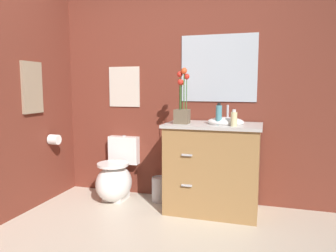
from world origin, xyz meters
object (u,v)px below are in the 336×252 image
(wall_poster, at_px, (124,87))
(wall_mirror, at_px, (218,68))
(flower_vase, at_px, (182,105))
(toilet_paper_roll, at_px, (54,140))
(soap_bottle, at_px, (234,119))
(vanity_cabinet, at_px, (213,167))
(toilet, at_px, (116,178))
(trash_bin, at_px, (160,189))
(hanging_towel, at_px, (32,88))
(lotion_bottle, at_px, (219,115))

(wall_poster, xyz_separation_m, wall_mirror, (1.09, 0.00, 0.19))
(flower_vase, height_order, toilet_paper_roll, flower_vase)
(soap_bottle, relative_size, toilet_paper_roll, 1.41)
(vanity_cabinet, height_order, soap_bottle, vanity_cabinet)
(toilet, xyz_separation_m, trash_bin, (0.49, 0.09, -0.11))
(toilet, bearing_deg, soap_bottle, -7.42)
(soap_bottle, bearing_deg, flower_vase, 172.72)
(toilet, distance_m, toilet_paper_roll, 0.80)
(wall_poster, xyz_separation_m, hanging_towel, (-0.69, -0.71, -0.01))
(lotion_bottle, xyz_separation_m, trash_bin, (-0.66, 0.20, -0.86))
(flower_vase, bearing_deg, hanging_towel, -167.17)
(flower_vase, relative_size, wall_mirror, 0.68)
(wall_poster, height_order, hanging_towel, hanging_towel)
(wall_mirror, bearing_deg, wall_poster, 180.00)
(flower_vase, distance_m, lotion_bottle, 0.37)
(trash_bin, bearing_deg, wall_mirror, 17.02)
(wall_poster, bearing_deg, soap_bottle, -18.60)
(toilet_paper_roll, bearing_deg, vanity_cabinet, 5.62)
(toilet, distance_m, trash_bin, 0.51)
(wall_poster, bearing_deg, wall_mirror, 0.00)
(hanging_towel, bearing_deg, soap_bottle, 7.78)
(toilet, distance_m, soap_bottle, 1.49)
(toilet, distance_m, flower_vase, 1.15)
(vanity_cabinet, xyz_separation_m, wall_poster, (-1.09, 0.29, 0.80))
(trash_bin, bearing_deg, lotion_bottle, -16.74)
(flower_vase, bearing_deg, trash_bin, 147.42)
(flower_vase, relative_size, soap_bottle, 3.53)
(trash_bin, bearing_deg, hanging_towel, -156.02)
(flower_vase, relative_size, hanging_towel, 1.05)
(toilet_paper_roll, bearing_deg, wall_mirror, 15.07)
(vanity_cabinet, xyz_separation_m, soap_bottle, (0.21, -0.14, 0.50))
(lotion_bottle, bearing_deg, soap_bottle, -20.96)
(toilet, height_order, vanity_cabinet, vanity_cabinet)
(wall_mirror, relative_size, toilet_paper_roll, 7.27)
(wall_poster, distance_m, wall_mirror, 1.10)
(toilet, distance_m, vanity_cabinet, 1.11)
(toilet, bearing_deg, vanity_cabinet, -1.39)
(lotion_bottle, bearing_deg, hanging_towel, -169.89)
(soap_bottle, height_order, toilet_paper_roll, soap_bottle)
(toilet_paper_roll, bearing_deg, wall_poster, 36.02)
(vanity_cabinet, distance_m, hanging_towel, 1.99)
(flower_vase, distance_m, toilet_paper_roll, 1.48)
(vanity_cabinet, distance_m, soap_bottle, 0.56)
(vanity_cabinet, distance_m, wall_poster, 1.38)
(wall_mirror, bearing_deg, flower_vase, -128.70)
(wall_poster, relative_size, wall_mirror, 0.57)
(vanity_cabinet, relative_size, lotion_bottle, 5.09)
(vanity_cabinet, distance_m, trash_bin, 0.69)
(hanging_towel, distance_m, toilet_paper_roll, 0.62)
(lotion_bottle, xyz_separation_m, hanging_towel, (-1.84, -0.33, 0.26))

